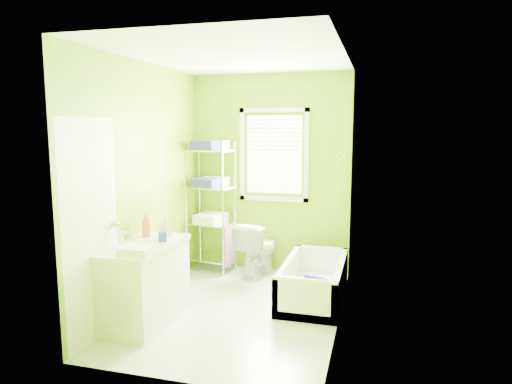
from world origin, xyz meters
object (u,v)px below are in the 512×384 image
(vanity, at_px, (145,280))
(wire_shelf_unit, at_px, (212,192))
(toilet, at_px, (258,248))
(bathtub, at_px, (313,287))

(vanity, distance_m, wire_shelf_unit, 1.82)
(toilet, bearing_deg, bathtub, 152.97)
(bathtub, height_order, toilet, toilet)
(bathtub, height_order, wire_shelf_unit, wire_shelf_unit)
(bathtub, relative_size, vanity, 1.34)
(bathtub, distance_m, vanity, 1.85)
(vanity, height_order, wire_shelf_unit, wire_shelf_unit)
(toilet, bearing_deg, wire_shelf_unit, 8.38)
(vanity, bearing_deg, toilet, 67.28)
(bathtub, bearing_deg, wire_shelf_unit, 154.74)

